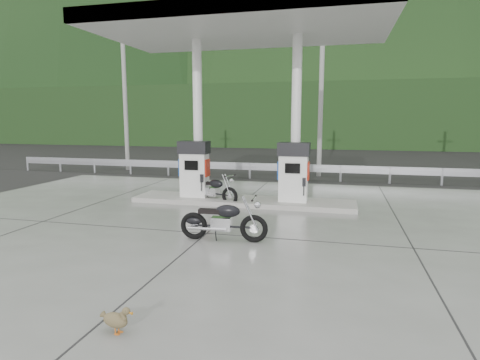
% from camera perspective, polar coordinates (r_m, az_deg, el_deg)
% --- Properties ---
extents(ground, '(160.00, 160.00, 0.00)m').
position_cam_1_polar(ground, '(10.39, -2.97, -6.20)').
color(ground, black).
rests_on(ground, ground).
extents(forecourt_apron, '(18.00, 14.00, 0.02)m').
position_cam_1_polar(forecourt_apron, '(10.39, -2.97, -6.15)').
color(forecourt_apron, slate).
rests_on(forecourt_apron, ground).
extents(pump_island, '(7.00, 1.40, 0.15)m').
position_cam_1_polar(pump_island, '(12.71, 0.34, -3.00)').
color(pump_island, gray).
rests_on(pump_island, forecourt_apron).
extents(gas_pump_left, '(0.95, 0.55, 1.80)m').
position_cam_1_polar(gas_pump_left, '(13.03, -6.51, 1.57)').
color(gas_pump_left, white).
rests_on(gas_pump_left, pump_island).
extents(gas_pump_right, '(0.95, 0.55, 1.80)m').
position_cam_1_polar(gas_pump_right, '(12.28, 7.62, 1.12)').
color(gas_pump_right, white).
rests_on(gas_pump_right, pump_island).
extents(canopy_column_left, '(0.30, 0.30, 5.00)m').
position_cam_1_polar(canopy_column_left, '(13.30, -6.02, 8.63)').
color(canopy_column_left, white).
rests_on(canopy_column_left, pump_island).
extents(canopy_column_right, '(0.30, 0.30, 5.00)m').
position_cam_1_polar(canopy_column_right, '(12.57, 7.97, 8.60)').
color(canopy_column_right, white).
rests_on(canopy_column_right, pump_island).
extents(canopy_roof, '(8.50, 5.00, 0.40)m').
position_cam_1_polar(canopy_roof, '(12.75, 0.36, 20.91)').
color(canopy_roof, silver).
rests_on(canopy_roof, canopy_column_left).
extents(guardrail, '(26.00, 0.16, 1.42)m').
position_cam_1_polar(guardrail, '(17.95, 4.53, 2.36)').
color(guardrail, '#ACAEB4').
rests_on(guardrail, ground).
extents(road, '(60.00, 7.00, 0.01)m').
position_cam_1_polar(road, '(21.47, 6.08, 1.46)').
color(road, black).
rests_on(road, ground).
extents(utility_pole_a, '(0.22, 0.22, 8.00)m').
position_cam_1_polar(utility_pole_a, '(22.06, -16.06, 11.78)').
color(utility_pole_a, gray).
rests_on(utility_pole_a, ground).
extents(utility_pole_b, '(0.22, 0.22, 8.00)m').
position_cam_1_polar(utility_pole_b, '(19.17, 11.47, 12.47)').
color(utility_pole_b, gray).
rests_on(utility_pole_b, ground).
extents(tree_band, '(80.00, 6.00, 6.00)m').
position_cam_1_polar(tree_band, '(39.71, 9.97, 8.98)').
color(tree_band, black).
rests_on(tree_band, ground).
extents(forested_hills, '(100.00, 40.00, 140.00)m').
position_cam_1_polar(forested_hills, '(69.71, 11.75, 6.24)').
color(forested_hills, black).
rests_on(forested_hills, ground).
extents(motorcycle_left, '(1.86, 0.69, 0.86)m').
position_cam_1_polar(motorcycle_left, '(8.81, -2.37, -5.87)').
color(motorcycle_left, black).
rests_on(motorcycle_left, forecourt_apron).
extents(motorcycle_right, '(1.81, 1.14, 0.82)m').
position_cam_1_polar(motorcycle_right, '(12.77, -3.75, -1.44)').
color(motorcycle_right, black).
rests_on(motorcycle_right, forecourt_apron).
extents(duck, '(0.45, 0.20, 0.31)m').
position_cam_1_polar(duck, '(5.51, -17.29, -18.54)').
color(duck, brown).
rests_on(duck, forecourt_apron).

